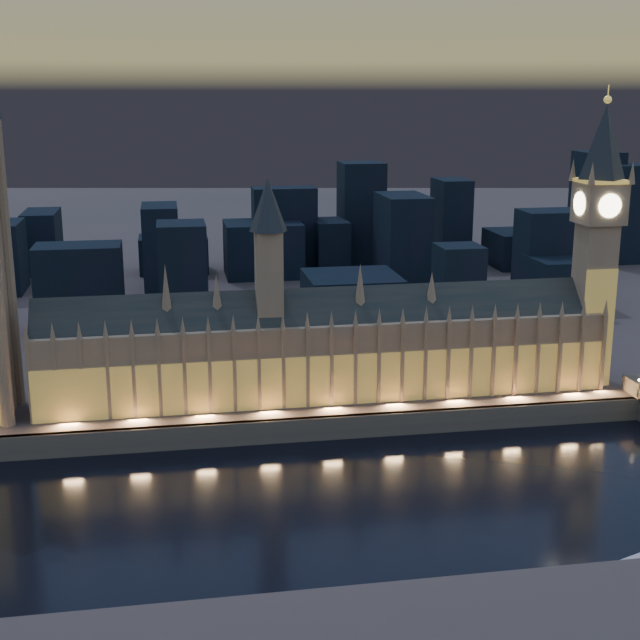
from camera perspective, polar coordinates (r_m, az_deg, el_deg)
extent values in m
plane|color=black|center=(265.56, 0.97, -10.97)|extent=(2000.00, 2000.00, 0.00)
cube|color=#43413E|center=(764.83, -6.35, 6.11)|extent=(2000.00, 960.00, 8.00)
cube|color=brown|center=(301.03, -0.49, -6.98)|extent=(2000.00, 2.50, 8.00)
cube|color=#8F7356|center=(316.02, 0.40, -2.47)|extent=(200.17, 21.75, 28.00)
cube|color=#B18F3E|center=(307.93, 0.74, -3.91)|extent=(200.00, 0.50, 18.00)
cube|color=black|center=(311.49, 0.41, 0.52)|extent=(200.13, 18.02, 16.26)
cube|color=#8F7356|center=(305.78, -3.28, 2.73)|extent=(9.00, 9.00, 32.00)
cone|color=#232931|center=(301.69, -3.35, 7.39)|extent=(13.00, 13.00, 18.00)
cube|color=#8F7356|center=(304.88, -18.10, -3.85)|extent=(1.20, 1.20, 28.00)
cone|color=#8F7356|center=(300.75, -18.34, -0.74)|extent=(2.00, 2.00, 6.00)
cube|color=#8F7356|center=(303.72, -16.55, -3.80)|extent=(1.20, 1.20, 28.00)
cone|color=#8F7356|center=(299.58, -16.77, -0.67)|extent=(2.00, 2.00, 6.00)
cube|color=#8F7356|center=(302.79, -14.98, -3.74)|extent=(1.20, 1.20, 28.00)
cone|color=#8F7356|center=(298.64, -15.18, -0.61)|extent=(2.00, 2.00, 6.00)
cube|color=#8F7356|center=(302.09, -13.40, -3.69)|extent=(1.20, 1.20, 28.00)
cone|color=#8F7356|center=(297.92, -13.59, -0.54)|extent=(2.00, 2.00, 6.00)
cube|color=#8F7356|center=(301.61, -11.82, -3.62)|extent=(1.20, 1.20, 28.00)
cone|color=#8F7356|center=(297.44, -11.99, -0.47)|extent=(2.00, 2.00, 6.00)
cube|color=#8F7356|center=(301.37, -10.24, -3.56)|extent=(1.20, 1.20, 28.00)
cone|color=#8F7356|center=(297.19, -10.38, -0.41)|extent=(2.00, 2.00, 6.00)
cube|color=#8F7356|center=(301.35, -8.65, -3.49)|extent=(1.20, 1.20, 28.00)
cone|color=#8F7356|center=(297.18, -8.78, -0.34)|extent=(2.00, 2.00, 6.00)
cube|color=#8F7356|center=(301.57, -7.07, -3.42)|extent=(1.20, 1.20, 28.00)
cone|color=#8F7356|center=(297.40, -7.17, -0.27)|extent=(2.00, 2.00, 6.00)
cube|color=#8F7356|center=(302.01, -5.49, -3.35)|extent=(1.20, 1.20, 28.00)
cone|color=#8F7356|center=(297.85, -5.57, -0.20)|extent=(2.00, 2.00, 6.00)
cube|color=#8F7356|center=(302.68, -3.91, -3.28)|extent=(1.20, 1.20, 28.00)
cone|color=#8F7356|center=(298.53, -3.98, -0.13)|extent=(2.00, 2.00, 6.00)
cube|color=#8F7356|center=(303.59, -2.35, -3.20)|extent=(1.20, 1.20, 28.00)
cone|color=#8F7356|center=(299.44, -2.39, -0.06)|extent=(2.00, 2.00, 6.00)
cube|color=#8F7356|center=(304.71, -0.79, -3.12)|extent=(1.20, 1.20, 28.00)
cone|color=#8F7356|center=(300.59, -0.82, 0.00)|extent=(2.00, 2.00, 6.00)
cube|color=#8F7356|center=(306.06, 0.75, -3.04)|extent=(1.20, 1.20, 28.00)
cone|color=#8F7356|center=(301.95, 0.74, 0.07)|extent=(2.00, 2.00, 6.00)
cube|color=#8F7356|center=(307.63, 2.28, -2.96)|extent=(1.20, 1.20, 28.00)
cone|color=#8F7356|center=(303.55, 2.29, 0.14)|extent=(2.00, 2.00, 6.00)
cube|color=#8F7356|center=(309.42, 3.79, -2.88)|extent=(1.20, 1.20, 28.00)
cone|color=#8F7356|center=(305.35, 3.82, 0.20)|extent=(2.00, 2.00, 6.00)
cube|color=#8F7356|center=(311.42, 5.29, -2.79)|extent=(1.20, 1.20, 28.00)
cone|color=#8F7356|center=(307.38, 5.33, 0.27)|extent=(2.00, 2.00, 6.00)
cube|color=#8F7356|center=(313.62, 6.76, -2.71)|extent=(1.20, 1.20, 28.00)
cone|color=#8F7356|center=(309.62, 6.82, 0.33)|extent=(2.00, 2.00, 6.00)
cube|color=#8F7356|center=(316.03, 8.21, -2.62)|extent=(1.20, 1.20, 28.00)
cone|color=#8F7356|center=(312.06, 8.29, 0.39)|extent=(2.00, 2.00, 6.00)
cube|color=#8F7356|center=(318.65, 9.64, -2.54)|extent=(1.20, 1.20, 28.00)
cone|color=#8F7356|center=(314.70, 9.73, 0.46)|extent=(2.00, 2.00, 6.00)
cube|color=#8F7356|center=(321.45, 11.04, -2.45)|extent=(1.20, 1.20, 28.00)
cone|color=#8F7356|center=(317.54, 11.15, 0.52)|extent=(2.00, 2.00, 6.00)
cube|color=#8F7356|center=(324.45, 12.42, -2.37)|extent=(1.20, 1.20, 28.00)
cone|color=#8F7356|center=(320.58, 12.54, 0.57)|extent=(2.00, 2.00, 6.00)
cube|color=#8F7356|center=(327.63, 13.77, -2.28)|extent=(1.20, 1.20, 28.00)
cone|color=#8F7356|center=(323.80, 13.91, 0.63)|extent=(2.00, 2.00, 6.00)
cube|color=#8F7356|center=(330.99, 15.10, -2.20)|extent=(1.20, 1.20, 28.00)
cone|color=#8F7356|center=(327.20, 15.25, 0.69)|extent=(2.00, 2.00, 6.00)
cube|color=#8F7356|center=(334.52, 16.39, -2.11)|extent=(1.20, 1.20, 28.00)
cone|color=#8F7356|center=(330.77, 16.56, 0.74)|extent=(2.00, 2.00, 6.00)
cube|color=#8F7356|center=(338.23, 17.66, -2.03)|extent=(1.20, 1.20, 28.00)
cone|color=#8F7356|center=(334.51, 17.84, 0.79)|extent=(2.00, 2.00, 6.00)
cone|color=#8F7356|center=(304.55, -9.83, 1.92)|extent=(4.40, 4.40, 18.00)
cone|color=#8F7356|center=(305.38, -6.63, 1.68)|extent=(4.40, 4.40, 14.00)
cone|color=#8F7356|center=(311.75, 2.58, 2.22)|extent=(4.40, 4.40, 16.00)
cone|color=#8F7356|center=(318.66, 7.15, 2.02)|extent=(4.40, 4.40, 12.00)
cylinder|color=#8F7356|center=(318.39, -19.39, 3.26)|extent=(4.40, 4.40, 97.39)
cube|color=#8F7356|center=(343.20, 17.00, 0.99)|extent=(12.10, 12.10, 59.67)
cube|color=#B18F3E|center=(339.69, 17.36, -0.53)|extent=(12.00, 0.50, 44.00)
cube|color=#8F7356|center=(336.90, 17.46, 7.15)|extent=(15.00, 15.00, 14.68)
cube|color=#F2C64C|center=(336.07, 17.56, 8.49)|extent=(15.75, 15.75, 1.20)
cone|color=#232931|center=(335.08, 17.74, 10.80)|extent=(18.00, 18.00, 26.00)
sphere|color=#F2C64C|center=(334.64, 17.94, 13.27)|extent=(2.80, 2.80, 2.80)
cylinder|color=#F2C64C|center=(334.62, 17.97, 13.70)|extent=(0.40, 0.40, 5.00)
cylinder|color=#FFF2BF|center=(330.07, 18.07, 6.97)|extent=(8.40, 0.50, 8.40)
cylinder|color=#FFF2BF|center=(343.76, 16.88, 7.33)|extent=(8.40, 0.50, 8.40)
cylinder|color=#FFF2BF|center=(333.44, 16.27, 7.17)|extent=(0.50, 8.40, 8.40)
cylinder|color=#FFF2BF|center=(340.49, 18.63, 7.13)|extent=(0.50, 8.40, 8.40)
cone|color=#8F7356|center=(325.72, 17.02, 8.96)|extent=(2.60, 2.60, 8.00)
cone|color=#8F7356|center=(339.15, 15.89, 9.24)|extent=(2.60, 2.60, 8.00)
cone|color=#8F7356|center=(332.70, 19.36, 8.89)|extent=(2.60, 2.60, 8.00)
cone|color=#8F7356|center=(345.85, 18.16, 9.17)|extent=(2.60, 2.60, 8.00)
cylinder|color=black|center=(335.39, 19.73, -4.01)|extent=(0.30, 0.30, 4.40)
sphere|color=#FFD88C|center=(334.70, 19.76, -3.63)|extent=(1.00, 1.00, 1.00)
cube|color=black|center=(386.34, 2.17, 0.14)|extent=(19.03, 19.80, 21.00)
cube|color=black|center=(598.54, 19.11, 6.45)|extent=(42.59, 22.95, 61.45)
cube|color=black|center=(408.13, 8.82, 2.05)|extent=(19.65, 20.18, 38.98)
cube|color=black|center=(539.32, 0.66, 4.79)|extent=(19.44, 30.73, 30.82)
cube|color=black|center=(539.77, -2.29, 5.83)|extent=(37.76, 19.44, 50.18)
cube|color=black|center=(492.09, -10.14, 4.56)|extent=(18.99, 34.57, 46.63)
cube|color=black|center=(400.84, -8.77, 2.63)|extent=(21.11, 25.14, 49.97)
cube|color=black|center=(415.21, -15.11, 1.97)|extent=(38.19, 23.57, 39.61)
cube|color=black|center=(571.05, 13.01, 4.50)|extent=(43.78, 39.06, 21.68)
cube|color=black|center=(563.38, -17.33, 4.83)|extent=(19.72, 40.72, 36.28)
cube|color=black|center=(526.01, -3.66, 4.56)|extent=(44.53, 36.65, 31.69)
cube|color=black|center=(543.78, -9.35, 4.19)|extent=(40.45, 27.15, 21.68)
cube|color=black|center=(504.94, 5.30, 5.17)|extent=(24.63, 41.01, 49.97)
cube|color=black|center=(511.07, -19.47, 3.83)|extent=(18.33, 34.81, 37.92)
cube|color=black|center=(429.91, 2.05, 1.58)|extent=(44.15, 42.43, 20.48)
cube|color=black|center=(473.65, 14.39, 3.99)|extent=(30.39, 22.61, 47.19)
cube|color=black|center=(549.67, 14.23, 4.80)|extent=(28.33, 19.81, 35.82)
cube|color=black|center=(457.41, 14.86, 2.24)|extent=(24.83, 31.49, 26.02)
cube|color=black|center=(570.96, 8.36, 6.29)|extent=(19.19, 29.53, 52.60)
cube|color=black|center=(553.39, 2.64, 6.76)|extent=(26.00, 26.00, 63.87)
cube|color=black|center=(605.30, 17.21, 7.02)|extent=(26.00, 26.00, 68.57)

